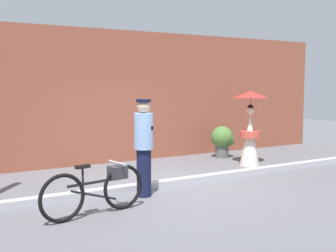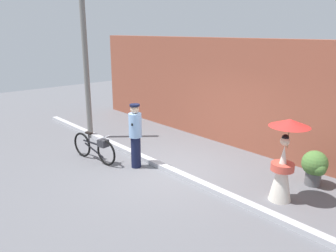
{
  "view_description": "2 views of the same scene",
  "coord_description": "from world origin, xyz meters",
  "px_view_note": "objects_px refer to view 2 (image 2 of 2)",
  "views": [
    {
      "loc": [
        -4.08,
        -7.11,
        2.01
      ],
      "look_at": [
        0.23,
        0.23,
        1.16
      ],
      "focal_mm": 45.6,
      "sensor_mm": 36.0,
      "label": 1
    },
    {
      "loc": [
        6.25,
        -5.42,
        3.57
      ],
      "look_at": [
        -0.22,
        0.29,
        1.11
      ],
      "focal_mm": 36.01,
      "sensor_mm": 36.0,
      "label": 2
    }
  ],
  "objects_px": {
    "bicycle_near_officer": "(95,147)",
    "utility_pole": "(86,67)",
    "person_with_parasol": "(284,160)",
    "person_officer": "(135,134)",
    "potted_plant_by_door": "(315,166)"
  },
  "relations": [
    {
      "from": "person_officer",
      "to": "potted_plant_by_door",
      "type": "bearing_deg",
      "value": 34.15
    },
    {
      "from": "utility_pole",
      "to": "person_with_parasol",
      "type": "bearing_deg",
      "value": 7.46
    },
    {
      "from": "person_officer",
      "to": "utility_pole",
      "type": "relative_size",
      "value": 0.36
    },
    {
      "from": "bicycle_near_officer",
      "to": "person_with_parasol",
      "type": "relative_size",
      "value": 0.96
    },
    {
      "from": "person_officer",
      "to": "utility_pole",
      "type": "xyz_separation_m",
      "value": [
        -3.19,
        0.38,
        1.47
      ]
    },
    {
      "from": "bicycle_near_officer",
      "to": "utility_pole",
      "type": "xyz_separation_m",
      "value": [
        -2.08,
        0.99,
        1.99
      ]
    },
    {
      "from": "person_with_parasol",
      "to": "person_officer",
      "type": "bearing_deg",
      "value": -160.47
    },
    {
      "from": "bicycle_near_officer",
      "to": "utility_pole",
      "type": "distance_m",
      "value": 3.05
    },
    {
      "from": "person_officer",
      "to": "person_with_parasol",
      "type": "relative_size",
      "value": 0.95
    },
    {
      "from": "bicycle_near_officer",
      "to": "person_officer",
      "type": "distance_m",
      "value": 1.36
    },
    {
      "from": "potted_plant_by_door",
      "to": "utility_pole",
      "type": "height_order",
      "value": "utility_pole"
    },
    {
      "from": "bicycle_near_officer",
      "to": "potted_plant_by_door",
      "type": "xyz_separation_m",
      "value": [
        4.8,
        3.11,
        0.08
      ]
    },
    {
      "from": "person_with_parasol",
      "to": "utility_pole",
      "type": "distance_m",
      "value": 6.97
    },
    {
      "from": "person_officer",
      "to": "utility_pole",
      "type": "distance_m",
      "value": 3.53
    },
    {
      "from": "bicycle_near_officer",
      "to": "utility_pole",
      "type": "bearing_deg",
      "value": 154.64
    }
  ]
}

